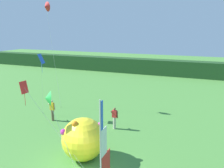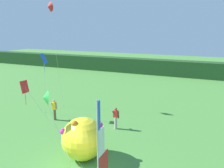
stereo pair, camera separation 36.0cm
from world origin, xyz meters
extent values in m
cube|color=#1E421E|center=(0.00, 29.65, 1.25)|extent=(80.00, 2.40, 2.50)
cylinder|color=#B7B7BC|center=(1.39, -0.34, 2.38)|extent=(0.06, 0.06, 4.75)
cube|color=red|center=(1.39, 0.17, 1.49)|extent=(0.02, 0.97, 1.27)
cube|color=white|center=(1.39, -0.01, 2.76)|extent=(0.02, 0.60, 1.27)
cube|color=blue|center=(1.39, -0.20, 4.02)|extent=(0.02, 0.23, 1.27)
cylinder|color=brown|center=(-6.22, 6.56, 0.47)|extent=(0.22, 0.22, 0.94)
cube|color=yellow|center=(-6.22, 6.56, 1.24)|extent=(0.36, 0.20, 0.61)
sphere|color=tan|center=(-6.22, 6.56, 1.67)|extent=(0.20, 0.20, 0.20)
cylinder|color=tan|center=(-6.45, 6.62, 1.32)|extent=(0.09, 0.48, 0.42)
cylinder|color=tan|center=(-5.99, 6.56, 1.22)|extent=(0.09, 0.14, 0.56)
cylinder|color=#B7B2A3|center=(-0.85, 6.98, 0.47)|extent=(0.22, 0.22, 0.93)
cube|color=red|center=(-0.85, 6.98, 1.21)|extent=(0.36, 0.20, 0.55)
sphere|color=brown|center=(-0.85, 6.98, 1.60)|extent=(0.20, 0.20, 0.20)
cylinder|color=brown|center=(-1.08, 7.04, 1.26)|extent=(0.09, 0.48, 0.42)
cylinder|color=brown|center=(-0.62, 6.99, 1.16)|extent=(0.09, 0.14, 0.56)
sphere|color=yellow|center=(-1.03, 2.45, 1.26)|extent=(2.51, 2.51, 2.51)
sphere|color=#DB33A8|center=(-1.88, 1.75, 1.86)|extent=(0.35, 0.35, 0.35)
sphere|color=#DB33A8|center=(-0.23, 3.08, 2.00)|extent=(0.35, 0.35, 0.35)
sphere|color=orange|center=(-1.22, 1.92, 2.38)|extent=(0.35, 0.35, 0.35)
cylinder|color=silver|center=(0.22, -0.87, 2.39)|extent=(1.57, 0.38, 4.79)
cone|color=green|center=(-0.56, -1.05, 4.78)|extent=(0.59, 0.60, 0.60)
cylinder|color=silver|center=(-2.04, 1.27, 2.17)|extent=(3.88, 0.08, 4.34)
cube|color=red|center=(-3.98, 1.30, 4.33)|extent=(0.19, 0.50, 0.68)
cylinder|color=red|center=(-3.98, 1.30, 3.64)|extent=(0.02, 0.02, 0.70)
cylinder|color=brown|center=(-8.04, 7.55, 0.04)|extent=(0.03, 0.03, 0.08)
cylinder|color=silver|center=(-7.64, 7.22, 2.54)|extent=(0.81, 0.67, 5.09)
cube|color=blue|center=(-7.24, 6.90, 5.09)|extent=(0.49, 0.68, 0.79)
cylinder|color=blue|center=(-7.24, 6.90, 4.31)|extent=(0.02, 0.02, 0.70)
cylinder|color=brown|center=(-7.47, 9.58, 0.04)|extent=(0.03, 0.03, 0.08)
cylinder|color=silver|center=(-7.98, 9.59, 4.70)|extent=(1.04, 0.03, 9.41)
cone|color=red|center=(-8.49, 9.60, 9.40)|extent=(0.94, 0.69, 0.89)
camera|label=1|loc=(5.01, -8.07, 7.45)|focal=36.44mm
camera|label=2|loc=(5.34, -7.93, 7.45)|focal=36.44mm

